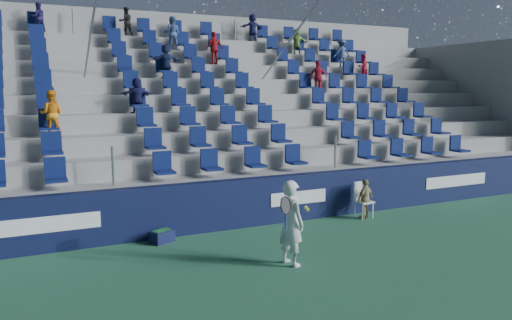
% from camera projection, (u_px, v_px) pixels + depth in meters
% --- Properties ---
extents(ground, '(70.00, 70.00, 0.00)m').
position_uv_depth(ground, '(309.00, 267.00, 9.53)').
color(ground, '#2B6444').
rests_on(ground, ground).
extents(sponsor_wall, '(24.00, 0.32, 1.20)m').
position_uv_depth(sponsor_wall, '(243.00, 203.00, 12.27)').
color(sponsor_wall, '#10163B').
rests_on(sponsor_wall, ground).
extents(grandstand, '(24.00, 8.17, 6.63)m').
position_uv_depth(grandstand, '(181.00, 126.00, 16.60)').
color(grandstand, gray).
rests_on(grandstand, ground).
extents(tennis_player, '(0.69, 0.69, 1.67)m').
position_uv_depth(tennis_player, '(291.00, 223.00, 9.57)').
color(tennis_player, silver).
rests_on(tennis_player, ground).
extents(line_judge_chair, '(0.45, 0.46, 0.95)m').
position_uv_depth(line_judge_chair, '(362.00, 197.00, 13.19)').
color(line_judge_chair, white).
rests_on(line_judge_chair, ground).
extents(line_judge, '(0.66, 0.43, 1.05)m').
position_uv_depth(line_judge, '(365.00, 199.00, 13.06)').
color(line_judge, tan).
rests_on(line_judge, ground).
extents(ball_bin, '(0.58, 0.50, 0.28)m').
position_uv_depth(ball_bin, '(162.00, 236.00, 11.07)').
color(ball_bin, '#0F1439').
rests_on(ball_bin, ground).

